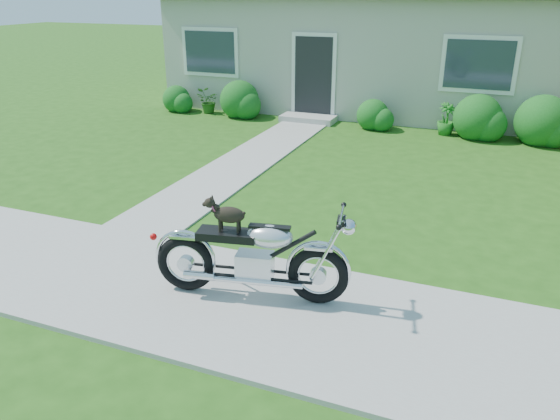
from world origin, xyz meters
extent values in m
plane|color=#235114|center=(0.00, 0.00, 0.00)|extent=(80.00, 80.00, 0.00)
cube|color=#9E9B93|center=(0.00, 0.00, 0.02)|extent=(24.00, 2.20, 0.04)
cube|color=#9E9B93|center=(-1.50, 5.00, 0.01)|extent=(1.20, 8.00, 0.03)
cube|color=beige|center=(0.00, 12.00, 1.50)|extent=(12.00, 6.00, 3.00)
cube|color=black|center=(-1.50, 8.97, 1.05)|extent=(1.00, 0.06, 2.10)
cube|color=#9E9B93|center=(-1.50, 8.62, 0.08)|extent=(1.40, 0.70, 0.16)
cube|color=#2D3847|center=(-4.50, 8.97, 1.60)|extent=(1.70, 0.05, 1.30)
cube|color=#2D3847|center=(2.50, 8.97, 1.60)|extent=(1.70, 0.05, 1.30)
sphere|color=#17581A|center=(-3.42, 8.50, 0.45)|extent=(1.05, 1.05, 1.05)
sphere|color=#17581A|center=(4.00, 8.50, 0.50)|extent=(1.18, 1.18, 1.18)
sphere|color=#17581A|center=(-5.39, 8.50, 0.33)|extent=(0.77, 0.77, 0.77)
sphere|color=#17581A|center=(2.64, 8.50, 0.47)|extent=(1.10, 1.10, 1.10)
sphere|color=#17581A|center=(0.21, 8.50, 0.33)|extent=(0.79, 0.79, 0.79)
imported|color=#1E4E14|center=(-4.43, 8.55, 0.33)|extent=(0.77, 0.75, 0.66)
imported|color=#1F6E1E|center=(1.96, 8.55, 0.38)|extent=(0.59, 0.59, 0.75)
torus|color=black|center=(1.50, 0.27, 0.38)|extent=(0.68, 0.24, 0.67)
torus|color=black|center=(0.03, -0.02, 0.38)|extent=(0.68, 0.24, 0.67)
cube|color=silver|center=(0.81, 0.14, 0.42)|extent=(0.44, 0.31, 0.30)
ellipsoid|color=silver|center=(0.98, 0.17, 0.79)|extent=(0.56, 0.38, 0.26)
cube|color=black|center=(0.52, 0.08, 0.78)|extent=(0.69, 0.38, 0.09)
cube|color=silver|center=(1.50, 0.27, 0.72)|extent=(0.32, 0.20, 0.03)
cube|color=silver|center=(0.03, -0.02, 0.72)|extent=(0.32, 0.20, 0.03)
cylinder|color=silver|center=(1.71, 0.31, 1.09)|extent=(0.14, 0.59, 0.03)
sphere|color=silver|center=(1.79, 0.33, 0.98)|extent=(0.20, 0.20, 0.17)
cylinder|color=silver|center=(0.84, 0.01, 0.29)|extent=(1.09, 0.27, 0.06)
ellipsoid|color=black|center=(0.55, 0.08, 1.01)|extent=(0.37, 0.22, 0.18)
sphere|color=black|center=(0.34, 0.04, 1.13)|extent=(0.13, 0.13, 0.11)
cylinder|color=black|center=(0.44, 0.10, 0.89)|extent=(0.03, 0.03, 0.14)
cylinder|color=black|center=(0.45, 0.03, 0.89)|extent=(0.03, 0.03, 0.14)
cylinder|color=black|center=(0.64, 0.14, 0.89)|extent=(0.03, 0.03, 0.14)
cylinder|color=black|center=(0.65, 0.06, 0.89)|extent=(0.03, 0.03, 0.14)
torus|color=#D73972|center=(0.39, 0.05, 1.08)|extent=(0.07, 0.10, 0.09)
camera|label=1|loc=(3.04, -4.68, 3.26)|focal=35.00mm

